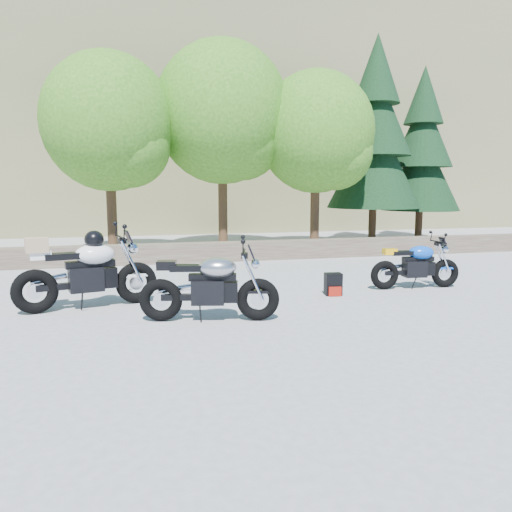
# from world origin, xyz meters

# --- Properties ---
(ground) EXTENTS (90.00, 90.00, 0.00)m
(ground) POSITION_xyz_m (0.00, 0.00, 0.00)
(ground) COLOR gray
(ground) RESTS_ON ground
(stone_wall) EXTENTS (22.00, 0.55, 0.50)m
(stone_wall) POSITION_xyz_m (0.00, 5.50, 0.25)
(stone_wall) COLOR #4F4034
(stone_wall) RESTS_ON ground
(hillside) EXTENTS (80.00, 30.00, 15.00)m
(hillside) POSITION_xyz_m (3.00, 28.00, 7.50)
(hillside) COLOR olive
(hillside) RESTS_ON ground
(tree_decid_left) EXTENTS (3.67, 3.67, 5.62)m
(tree_decid_left) POSITION_xyz_m (-2.39, 7.14, 3.63)
(tree_decid_left) COLOR #382314
(tree_decid_left) RESTS_ON ground
(tree_decid_mid) EXTENTS (4.08, 4.08, 6.24)m
(tree_decid_mid) POSITION_xyz_m (0.91, 7.54, 4.04)
(tree_decid_mid) COLOR #382314
(tree_decid_mid) RESTS_ON ground
(tree_decid_right) EXTENTS (3.54, 3.54, 5.41)m
(tree_decid_right) POSITION_xyz_m (3.71, 6.94, 3.50)
(tree_decid_right) COLOR #382314
(tree_decid_right) RESTS_ON ground
(conifer_near) EXTENTS (3.17, 3.17, 7.06)m
(conifer_near) POSITION_xyz_m (6.20, 8.20, 3.68)
(conifer_near) COLOR #382314
(conifer_near) RESTS_ON ground
(conifer_far) EXTENTS (2.82, 2.82, 6.27)m
(conifer_far) POSITION_xyz_m (8.40, 8.80, 3.27)
(conifer_far) COLOR #382314
(conifer_far) RESTS_ON ground
(silver_bike) EXTENTS (2.08, 0.75, 1.05)m
(silver_bike) POSITION_xyz_m (-0.86, -0.44, 0.51)
(silver_bike) COLOR black
(silver_bike) RESTS_ON ground
(white_bike) EXTENTS (2.30, 0.85, 1.29)m
(white_bike) POSITION_xyz_m (-2.72, 0.83, 0.63)
(white_bike) COLOR black
(white_bike) RESTS_ON ground
(blue_bike) EXTENTS (1.85, 0.59, 0.93)m
(blue_bike) POSITION_xyz_m (3.44, 0.95, 0.45)
(blue_bike) COLOR black
(blue_bike) RESTS_ON ground
(backpack) EXTENTS (0.33, 0.29, 0.41)m
(backpack) POSITION_xyz_m (1.62, 0.77, 0.20)
(backpack) COLOR black
(backpack) RESTS_ON ground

